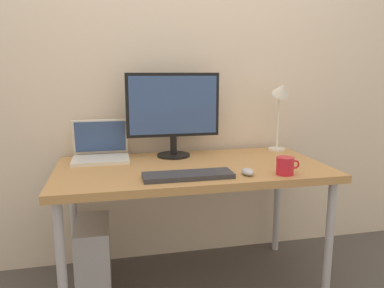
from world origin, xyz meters
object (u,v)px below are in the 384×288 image
(monitor, at_px, (173,110))
(desk_lamp, at_px, (281,100))
(laptop, at_px, (101,150))
(mouse, at_px, (248,172))
(coffee_mug, at_px, (285,166))
(desk, at_px, (192,176))
(computer_tower, at_px, (94,259))
(keyboard, at_px, (188,175))

(monitor, height_order, desk_lamp, monitor)
(laptop, relative_size, mouse, 3.56)
(desk_lamp, bearing_deg, mouse, -129.26)
(monitor, distance_m, coffee_mug, 0.75)
(laptop, xyz_separation_m, coffee_mug, (0.91, -0.54, -0.01))
(monitor, height_order, mouse, monitor)
(desk, distance_m, monitor, 0.42)
(coffee_mug, distance_m, computer_tower, 1.16)
(desk, relative_size, computer_tower, 3.49)
(laptop, relative_size, keyboard, 0.73)
(monitor, distance_m, laptop, 0.49)
(laptop, distance_m, keyboard, 0.65)
(laptop, xyz_separation_m, keyboard, (0.42, -0.49, -0.05))
(keyboard, height_order, computer_tower, keyboard)
(coffee_mug, bearing_deg, desk_lamp, 67.56)
(monitor, height_order, coffee_mug, monitor)
(mouse, relative_size, computer_tower, 0.21)
(desk_lamp, distance_m, coffee_mug, 0.63)
(desk_lamp, height_order, keyboard, desk_lamp)
(mouse, height_order, computer_tower, mouse)
(desk, bearing_deg, desk_lamp, 20.94)
(mouse, xyz_separation_m, computer_tower, (-0.78, 0.29, -0.53))
(monitor, relative_size, laptop, 1.74)
(desk_lamp, distance_m, mouse, 0.71)
(desk_lamp, distance_m, keyboard, 0.91)
(laptop, bearing_deg, coffee_mug, -30.58)
(keyboard, xyz_separation_m, coffee_mug, (0.49, -0.05, 0.03))
(keyboard, distance_m, computer_tower, 0.76)
(keyboard, bearing_deg, desk_lamp, 34.06)
(keyboard, bearing_deg, mouse, -3.39)
(desk_lamp, height_order, mouse, desk_lamp)
(laptop, bearing_deg, desk_lamp, -0.72)
(desk, distance_m, desk_lamp, 0.78)
(laptop, bearing_deg, monitor, -2.00)
(desk, bearing_deg, laptop, 152.50)
(mouse, bearing_deg, computer_tower, 159.50)
(laptop, distance_m, desk_lamp, 1.16)
(monitor, relative_size, coffee_mug, 4.53)
(mouse, bearing_deg, coffee_mug, -8.92)
(monitor, bearing_deg, desk, -75.73)
(laptop, height_order, keyboard, laptop)
(laptop, bearing_deg, computer_tower, -105.57)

